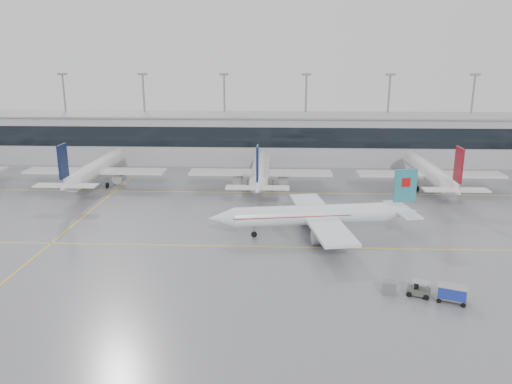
{
  "coord_description": "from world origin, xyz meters",
  "views": [
    {
      "loc": [
        3.48,
        -68.07,
        26.72
      ],
      "look_at": [
        0.0,
        12.0,
        5.0
      ],
      "focal_mm": 35.0,
      "sensor_mm": 36.0,
      "label": 1
    }
  ],
  "objects_px": {
    "air_canada_jet": "(319,215)",
    "gse_unit": "(389,287)",
    "baggage_tug": "(419,291)",
    "baggage_cart": "(452,293)"
  },
  "relations": [
    {
      "from": "air_canada_jet",
      "to": "gse_unit",
      "type": "xyz_separation_m",
      "value": [
        6.76,
        -19.81,
        -2.37
      ]
    },
    {
      "from": "baggage_tug",
      "to": "gse_unit",
      "type": "distance_m",
      "value": 3.29
    },
    {
      "from": "gse_unit",
      "to": "air_canada_jet",
      "type": "bearing_deg",
      "value": 120.3
    },
    {
      "from": "baggage_cart",
      "to": "baggage_tug",
      "type": "bearing_deg",
      "value": -180.0
    },
    {
      "from": "air_canada_jet",
      "to": "gse_unit",
      "type": "relative_size",
      "value": 21.61
    },
    {
      "from": "baggage_cart",
      "to": "gse_unit",
      "type": "bearing_deg",
      "value": -173.94
    },
    {
      "from": "baggage_tug",
      "to": "gse_unit",
      "type": "height_order",
      "value": "baggage_tug"
    },
    {
      "from": "air_canada_jet",
      "to": "gse_unit",
      "type": "bearing_deg",
      "value": 99.53
    },
    {
      "from": "air_canada_jet",
      "to": "baggage_tug",
      "type": "relative_size",
      "value": 8.64
    },
    {
      "from": "air_canada_jet",
      "to": "gse_unit",
      "type": "height_order",
      "value": "air_canada_jet"
    }
  ]
}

